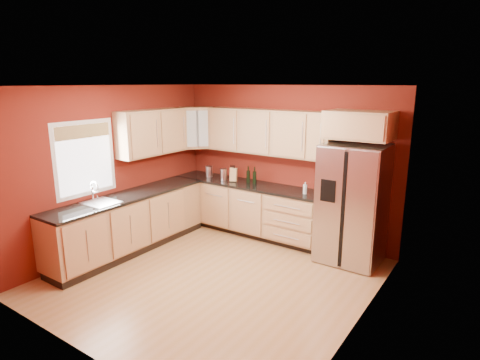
# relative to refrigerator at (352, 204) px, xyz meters

# --- Properties ---
(floor) EXTENTS (4.00, 4.00, 0.00)m
(floor) POSITION_rel_refrigerator_xyz_m (-1.35, -1.62, -0.89)
(floor) COLOR #A4713F
(floor) RESTS_ON ground
(ceiling) EXTENTS (4.00, 4.00, 0.00)m
(ceiling) POSITION_rel_refrigerator_xyz_m (-1.35, -1.62, 1.71)
(ceiling) COLOR white
(ceiling) RESTS_ON wall_back
(wall_back) EXTENTS (4.00, 0.04, 2.60)m
(wall_back) POSITION_rel_refrigerator_xyz_m (-1.35, 0.38, 0.41)
(wall_back) COLOR maroon
(wall_back) RESTS_ON floor
(wall_front) EXTENTS (4.00, 0.04, 2.60)m
(wall_front) POSITION_rel_refrigerator_xyz_m (-1.35, -3.62, 0.41)
(wall_front) COLOR maroon
(wall_front) RESTS_ON floor
(wall_left) EXTENTS (0.04, 4.00, 2.60)m
(wall_left) POSITION_rel_refrigerator_xyz_m (-3.35, -1.62, 0.41)
(wall_left) COLOR maroon
(wall_left) RESTS_ON floor
(wall_right) EXTENTS (0.04, 4.00, 2.60)m
(wall_right) POSITION_rel_refrigerator_xyz_m (0.65, -1.62, 0.41)
(wall_right) COLOR maroon
(wall_right) RESTS_ON floor
(base_cabinets_back) EXTENTS (2.90, 0.60, 0.88)m
(base_cabinets_back) POSITION_rel_refrigerator_xyz_m (-1.90, 0.07, -0.45)
(base_cabinets_back) COLOR #A3774F
(base_cabinets_back) RESTS_ON floor
(base_cabinets_left) EXTENTS (0.60, 2.80, 0.88)m
(base_cabinets_left) POSITION_rel_refrigerator_xyz_m (-3.05, -1.62, -0.45)
(base_cabinets_left) COLOR #A3774F
(base_cabinets_left) RESTS_ON floor
(countertop_back) EXTENTS (2.90, 0.62, 0.04)m
(countertop_back) POSITION_rel_refrigerator_xyz_m (-1.90, 0.06, 0.01)
(countertop_back) COLOR black
(countertop_back) RESTS_ON base_cabinets_back
(countertop_left) EXTENTS (0.62, 2.80, 0.04)m
(countertop_left) POSITION_rel_refrigerator_xyz_m (-3.04, -1.62, 0.01)
(countertop_left) COLOR black
(countertop_left) RESTS_ON base_cabinets_left
(upper_cabinets_back) EXTENTS (2.30, 0.33, 0.75)m
(upper_cabinets_back) POSITION_rel_refrigerator_xyz_m (-1.60, 0.21, 0.94)
(upper_cabinets_back) COLOR #A3774F
(upper_cabinets_back) RESTS_ON wall_back
(upper_cabinets_left) EXTENTS (0.33, 1.35, 0.75)m
(upper_cabinets_left) POSITION_rel_refrigerator_xyz_m (-3.19, -0.90, 0.94)
(upper_cabinets_left) COLOR #A3774F
(upper_cabinets_left) RESTS_ON wall_left
(corner_upper_cabinet) EXTENTS (0.67, 0.67, 0.75)m
(corner_upper_cabinet) POSITION_rel_refrigerator_xyz_m (-3.02, 0.04, 0.94)
(corner_upper_cabinet) COLOR #A3774F
(corner_upper_cabinet) RESTS_ON wall_back
(over_fridge_cabinet) EXTENTS (0.92, 0.60, 0.40)m
(over_fridge_cabinet) POSITION_rel_refrigerator_xyz_m (0.00, 0.07, 1.16)
(over_fridge_cabinet) COLOR #A3774F
(over_fridge_cabinet) RESTS_ON wall_back
(refrigerator) EXTENTS (0.90, 0.75, 1.78)m
(refrigerator) POSITION_rel_refrigerator_xyz_m (0.00, 0.00, 0.00)
(refrigerator) COLOR silver
(refrigerator) RESTS_ON floor
(window) EXTENTS (0.03, 0.90, 1.00)m
(window) POSITION_rel_refrigerator_xyz_m (-3.33, -2.12, 0.66)
(window) COLOR white
(window) RESTS_ON wall_left
(sink_faucet) EXTENTS (0.50, 0.42, 0.30)m
(sink_faucet) POSITION_rel_refrigerator_xyz_m (-3.04, -2.12, 0.18)
(sink_faucet) COLOR silver
(sink_faucet) RESTS_ON countertop_left
(canister_left) EXTENTS (0.16, 0.16, 0.21)m
(canister_left) POSITION_rel_refrigerator_xyz_m (-2.40, 0.03, 0.13)
(canister_left) COLOR silver
(canister_left) RESTS_ON countertop_back
(canister_right) EXTENTS (0.16, 0.16, 0.20)m
(canister_right) POSITION_rel_refrigerator_xyz_m (-2.76, 0.07, 0.13)
(canister_right) COLOR silver
(canister_right) RESTS_ON countertop_back
(wine_bottle_a) EXTENTS (0.08, 0.08, 0.30)m
(wine_bottle_a) POSITION_rel_refrigerator_xyz_m (-1.79, 0.12, 0.18)
(wine_bottle_a) COLOR black
(wine_bottle_a) RESTS_ON countertop_back
(wine_bottle_b) EXTENTS (0.09, 0.09, 0.30)m
(wine_bottle_b) POSITION_rel_refrigerator_xyz_m (-1.92, 0.11, 0.18)
(wine_bottle_b) COLOR black
(wine_bottle_b) RESTS_ON countertop_back
(knife_block) EXTENTS (0.15, 0.15, 0.24)m
(knife_block) POSITION_rel_refrigerator_xyz_m (-2.19, 0.05, 0.15)
(knife_block) COLOR tan
(knife_block) RESTS_ON countertop_back
(soap_dispenser) EXTENTS (0.08, 0.08, 0.19)m
(soap_dispenser) POSITION_rel_refrigerator_xyz_m (-0.78, 0.01, 0.12)
(soap_dispenser) COLOR silver
(soap_dispenser) RESTS_ON countertop_back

